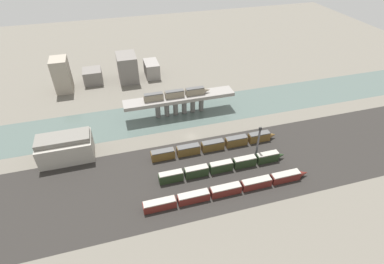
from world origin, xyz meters
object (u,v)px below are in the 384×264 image
object	(u,v)px
train_yard_mid	(223,166)
signal_tower	(258,143)
train_yard_near	(230,189)
train_yard_far	(215,145)
warehouse_building	(66,147)
train_on_bridge	(177,94)

from	to	relation	value
train_yard_mid	signal_tower	size ratio (longest dim) A/B	3.46
train_yard_near	signal_tower	xyz separation A→B (m)	(17.84, 15.09, 5.95)
train_yard_far	warehouse_building	world-z (taller)	warehouse_building
train_yard_mid	train_yard_far	bearing A→B (deg)	83.91
train_yard_near	warehouse_building	size ratio (longest dim) A/B	3.01
train_yard_far	train_on_bridge	bearing A→B (deg)	106.22
train_yard_mid	warehouse_building	world-z (taller)	warehouse_building
train_yard_far	warehouse_building	xyz separation A→B (m)	(-60.77, 11.80, 3.12)
warehouse_building	signal_tower	xyz separation A→B (m)	(75.19, -21.73, 2.48)
train_yard_mid	warehouse_building	distance (m)	64.54
train_yard_near	train_yard_far	distance (m)	25.25
train_yard_mid	warehouse_building	xyz separation A→B (m)	(-59.34, 25.17, 3.11)
train_yard_near	train_yard_far	xyz separation A→B (m)	(3.41, 25.02, 0.35)
train_on_bridge	train_yard_far	distance (m)	33.96
train_yard_far	signal_tower	world-z (taller)	signal_tower
train_yard_near	warehouse_building	bearing A→B (deg)	147.30
train_yard_near	train_yard_far	bearing A→B (deg)	82.23
train_on_bridge	train_yard_near	size ratio (longest dim) A/B	0.52
train_yard_near	warehouse_building	distance (m)	68.24
train_yard_far	warehouse_building	bearing A→B (deg)	169.01
train_yard_far	warehouse_building	distance (m)	61.98
train_on_bridge	train_yard_far	world-z (taller)	train_on_bridge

